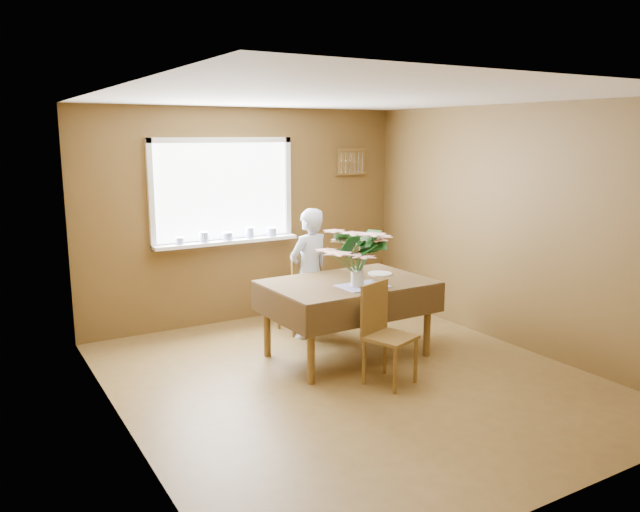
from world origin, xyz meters
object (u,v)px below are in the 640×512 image
dining_table (347,290)px  chair_near (383,328)px  chair_far (303,287)px  flower_bouquet (358,250)px  seated_woman (309,273)px

dining_table → chair_near: 0.74m
dining_table → chair_far: (-0.01, 0.89, -0.16)m
chair_near → flower_bouquet: size_ratio=1.41×
seated_woman → flower_bouquet: bearing=76.6°
chair_far → flower_bouquet: size_ratio=1.49×
chair_near → seated_woman: size_ratio=0.63×
chair_far → chair_near: (-0.08, -1.60, -0.02)m
chair_far → seated_woman: size_ratio=0.67×
flower_bouquet → dining_table: bearing=80.6°
chair_far → chair_near: bearing=86.2°
dining_table → chair_near: size_ratio=1.79×
seated_woman → chair_far: bearing=-106.3°
chair_far → flower_bouquet: 1.27m
seated_woman → flower_bouquet: seated_woman is taller
seated_woman → flower_bouquet: (-0.02, -0.96, 0.42)m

